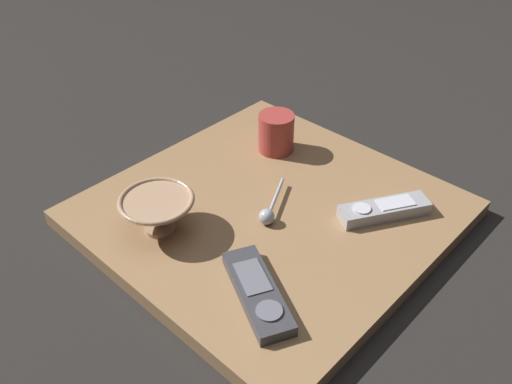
% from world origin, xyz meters
% --- Properties ---
extents(ground_plane, '(6.00, 6.00, 0.00)m').
position_xyz_m(ground_plane, '(0.00, 0.00, 0.00)').
color(ground_plane, black).
extents(table, '(0.57, 0.57, 0.03)m').
position_xyz_m(table, '(0.00, 0.00, 0.02)').
color(table, '#936D47').
rests_on(table, ground).
extents(cereal_bowl, '(0.13, 0.13, 0.07)m').
position_xyz_m(cereal_bowl, '(-0.10, -0.17, 0.07)').
color(cereal_bowl, tan).
rests_on(cereal_bowl, table).
extents(coffee_mug, '(0.07, 0.07, 0.08)m').
position_xyz_m(coffee_mug, '(-0.12, 0.15, 0.07)').
color(coffee_mug, '#A53833').
rests_on(coffee_mug, table).
extents(teaspoon, '(0.07, 0.12, 0.03)m').
position_xyz_m(teaspoon, '(0.02, -0.03, 0.04)').
color(teaspoon, '#A3A5B2').
rests_on(teaspoon, table).
extents(tv_remote_near, '(0.12, 0.16, 0.03)m').
position_xyz_m(tv_remote_near, '(0.16, 0.12, 0.04)').
color(tv_remote_near, '#9E9EA3').
rests_on(tv_remote_near, table).
extents(tv_remote_far, '(0.18, 0.13, 0.02)m').
position_xyz_m(tv_remote_far, '(0.13, -0.17, 0.04)').
color(tv_remote_far, '#38383D').
rests_on(tv_remote_far, table).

